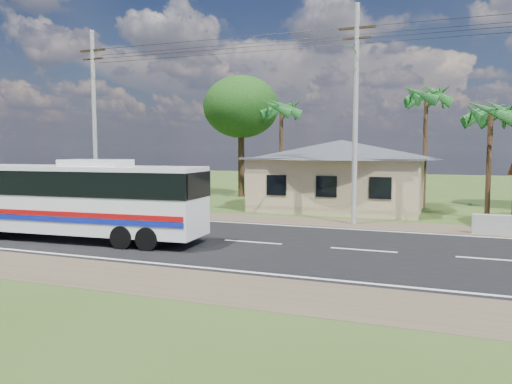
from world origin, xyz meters
TOP-DOWN VIEW (x-y plane):
  - ground at (0.00, 0.00)m, footprint 120.00×120.00m
  - road at (0.00, 0.00)m, footprint 120.00×16.00m
  - house at (1.00, 13.00)m, footprint 12.40×10.00m
  - utility_poles at (2.67, 6.49)m, footprint 32.80×2.22m
  - palm_near at (9.50, 11.00)m, footprint 2.80×2.80m
  - palm_mid at (6.00, 15.50)m, footprint 2.80×2.80m
  - palm_far at (-4.00, 16.00)m, footprint 2.80×2.80m
  - tree_behind_house at (-8.00, 18.00)m, footprint 6.00×6.00m
  - coach_bus at (-6.98, -2.17)m, footprint 11.11×3.02m

SIDE VIEW (x-z plane):
  - ground at x=0.00m, z-range 0.00..0.00m
  - road at x=0.00m, z-range -0.01..0.02m
  - coach_bus at x=-6.98m, z-range 0.24..3.65m
  - house at x=1.00m, z-range 0.14..5.14m
  - palm_near at x=9.50m, z-range 2.36..9.06m
  - utility_poles at x=2.67m, z-range 0.27..11.27m
  - palm_far at x=-4.00m, z-range 2.83..10.53m
  - tree_behind_house at x=-8.00m, z-range 2.31..11.92m
  - palm_mid at x=6.00m, z-range 3.06..11.26m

